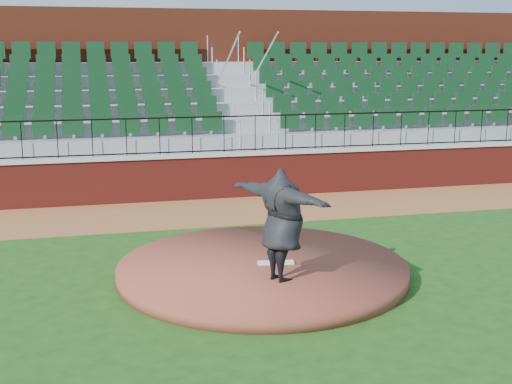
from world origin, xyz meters
TOP-DOWN VIEW (x-y plane):
  - ground at (0.00, 0.00)m, footprint 90.00×90.00m
  - warning_track at (0.00, 5.40)m, footprint 34.00×3.20m
  - field_wall at (0.00, 7.00)m, footprint 34.00×0.35m
  - wall_cap at (0.00, 7.00)m, footprint 34.00×0.45m
  - wall_railing at (0.00, 7.00)m, footprint 34.00×0.05m
  - seating_stands at (0.00, 9.72)m, footprint 34.00×5.10m
  - concourse_wall at (0.00, 12.52)m, footprint 34.00×0.50m
  - pitchers_mound at (-0.22, 0.10)m, footprint 5.36×5.36m
  - pitching_rubber at (0.00, 0.00)m, footprint 0.69×0.28m
  - pitcher at (-0.14, -0.88)m, footprint 1.63×2.45m

SIDE VIEW (x-z plane):
  - ground at x=0.00m, z-range 0.00..0.00m
  - warning_track at x=0.00m, z-range 0.00..0.01m
  - pitchers_mound at x=-0.22m, z-range 0.00..0.25m
  - pitching_rubber at x=0.00m, z-range 0.25..0.29m
  - field_wall at x=0.00m, z-range 0.00..1.20m
  - pitcher at x=-0.14m, z-range 0.25..2.20m
  - wall_cap at x=0.00m, z-range 1.20..1.30m
  - wall_railing at x=0.00m, z-range 1.30..2.30m
  - seating_stands at x=0.00m, z-range 0.00..4.60m
  - concourse_wall at x=0.00m, z-range 0.00..5.50m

